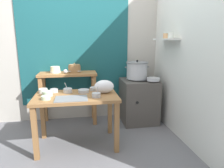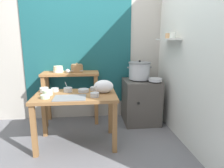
# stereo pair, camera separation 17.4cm
# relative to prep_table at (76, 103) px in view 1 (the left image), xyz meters

# --- Properties ---
(ground_plane) EXTENTS (9.00, 9.00, 0.00)m
(ground_plane) POSITION_rel_prep_table_xyz_m (0.15, -0.04, -0.61)
(ground_plane) COLOR slate
(wall_back) EXTENTS (4.40, 0.12, 2.60)m
(wall_back) POSITION_rel_prep_table_xyz_m (0.23, 1.06, 0.69)
(wall_back) COLOR #B2ADA3
(wall_back) RESTS_ON ground
(wall_right) EXTENTS (0.30, 3.20, 2.60)m
(wall_right) POSITION_rel_prep_table_xyz_m (1.55, 0.16, 0.69)
(wall_right) COLOR silver
(wall_right) RESTS_ON ground
(prep_table) EXTENTS (1.10, 0.66, 0.72)m
(prep_table) POSITION_rel_prep_table_xyz_m (0.00, 0.00, 0.00)
(prep_table) COLOR olive
(prep_table) RESTS_ON ground
(back_shelf_table) EXTENTS (0.96, 0.40, 0.90)m
(back_shelf_table) POSITION_rel_prep_table_xyz_m (-0.14, 0.79, 0.07)
(back_shelf_table) COLOR #9E6B3D
(back_shelf_table) RESTS_ON ground
(stove_block) EXTENTS (0.60, 0.61, 0.78)m
(stove_block) POSITION_rel_prep_table_xyz_m (1.08, 0.66, -0.23)
(stove_block) COLOR #4C4742
(stove_block) RESTS_ON ground
(steamer_pot) EXTENTS (0.43, 0.38, 0.33)m
(steamer_pot) POSITION_rel_prep_table_xyz_m (1.04, 0.68, 0.32)
(steamer_pot) COLOR #B7BABF
(steamer_pot) RESTS_ON stove_block
(clay_pot) EXTENTS (0.21, 0.21, 0.16)m
(clay_pot) POSITION_rel_prep_table_xyz_m (-0.02, 0.79, 0.36)
(clay_pot) COLOR olive
(clay_pot) RESTS_ON back_shelf_table
(bowl_stack_enamel) EXTENTS (0.17, 0.17, 0.11)m
(bowl_stack_enamel) POSITION_rel_prep_table_xyz_m (-0.34, 0.82, 0.34)
(bowl_stack_enamel) COLOR silver
(bowl_stack_enamel) RESTS_ON back_shelf_table
(ladle) EXTENTS (0.29, 0.07, 0.07)m
(ladle) POSITION_rel_prep_table_xyz_m (-0.16, 0.72, 0.33)
(ladle) COLOR #B7BABF
(ladle) RESTS_ON back_shelf_table
(serving_tray) EXTENTS (0.40, 0.28, 0.01)m
(serving_tray) POSITION_rel_prep_table_xyz_m (-0.06, -0.17, 0.12)
(serving_tray) COLOR slate
(serving_tray) RESTS_ON prep_table
(plastic_bag) EXTENTS (0.27, 0.16, 0.18)m
(plastic_bag) POSITION_rel_prep_table_xyz_m (0.38, 0.04, 0.20)
(plastic_bag) COLOR white
(plastic_bag) RESTS_ON prep_table
(wide_pan) EXTENTS (0.22, 0.22, 0.05)m
(wide_pan) POSITION_rel_prep_table_xyz_m (1.26, 0.46, 0.20)
(wide_pan) COLOR #B7BABF
(wide_pan) RESTS_ON stove_block
(prep_bowl_0) EXTENTS (0.13, 0.13, 0.07)m
(prep_bowl_0) POSITION_rel_prep_table_xyz_m (-0.37, 0.01, 0.15)
(prep_bowl_0) COLOR #B7D1AD
(prep_bowl_0) RESTS_ON prep_table
(prep_bowl_1) EXTENTS (0.12, 0.12, 0.15)m
(prep_bowl_1) POSITION_rel_prep_table_xyz_m (-0.12, 0.15, 0.14)
(prep_bowl_1) COLOR #B7BABF
(prep_bowl_1) RESTS_ON prep_table
(prep_bowl_2) EXTENTS (0.15, 0.15, 0.04)m
(prep_bowl_2) POSITION_rel_prep_table_xyz_m (0.10, 0.12, 0.13)
(prep_bowl_2) COLOR #B7BABF
(prep_bowl_2) RESTS_ON prep_table
(prep_bowl_3) EXTENTS (0.12, 0.12, 0.06)m
(prep_bowl_3) POSITION_rel_prep_table_xyz_m (-0.45, 0.18, 0.14)
(prep_bowl_3) COLOR silver
(prep_bowl_3) RESTS_ON prep_table
(prep_bowl_4) EXTENTS (0.11, 0.11, 0.15)m
(prep_bowl_4) POSITION_rel_prep_table_xyz_m (0.26, -0.14, 0.14)
(prep_bowl_4) COLOR #B7BABF
(prep_bowl_4) RESTS_ON prep_table
(prep_bowl_5) EXTENTS (0.12, 0.12, 0.05)m
(prep_bowl_5) POSITION_rel_prep_table_xyz_m (-0.37, -0.14, 0.14)
(prep_bowl_5) COLOR #B7D1AD
(prep_bowl_5) RESTS_ON prep_table
(prep_bowl_6) EXTENTS (0.11, 0.11, 0.05)m
(prep_bowl_6) POSITION_rel_prep_table_xyz_m (-0.30, 0.20, 0.14)
(prep_bowl_6) COLOR #B7BABF
(prep_bowl_6) RESTS_ON prep_table
(prep_bowl_7) EXTENTS (0.12, 0.12, 0.05)m
(prep_bowl_7) POSITION_rel_prep_table_xyz_m (0.26, 0.22, 0.14)
(prep_bowl_7) COLOR #B7BABF
(prep_bowl_7) RESTS_ON prep_table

